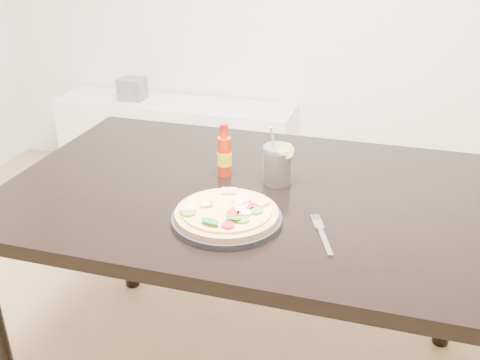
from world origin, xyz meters
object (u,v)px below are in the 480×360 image
(pizza, at_px, (227,212))
(media_console, at_px, (176,142))
(cola_cup, at_px, (277,165))
(plate, at_px, (227,219))
(hot_sauce_bottle, at_px, (224,155))
(fork, at_px, (322,233))
(dining_table, at_px, (252,213))

(pizza, height_order, media_console, pizza)
(cola_cup, bearing_deg, media_console, 123.56)
(pizza, bearing_deg, cola_cup, 74.74)
(plate, relative_size, hot_sauce_bottle, 1.73)
(pizza, bearing_deg, fork, 1.81)
(media_console, bearing_deg, pizza, -62.74)
(plate, bearing_deg, dining_table, 86.96)
(pizza, distance_m, hot_sauce_bottle, 0.28)
(plate, relative_size, media_console, 0.20)
(fork, bearing_deg, pizza, 161.47)
(dining_table, relative_size, hot_sauce_bottle, 8.66)
(cola_cup, distance_m, fork, 0.31)
(hot_sauce_bottle, distance_m, cola_cup, 0.16)
(media_console, bearing_deg, cola_cup, -56.44)
(dining_table, height_order, cola_cup, cola_cup)
(plate, xyz_separation_m, fork, (0.24, 0.01, -0.01))
(pizza, xyz_separation_m, fork, (0.24, 0.01, -0.02))
(media_console, bearing_deg, hot_sauce_bottle, -61.28)
(hot_sauce_bottle, distance_m, media_console, 1.67)
(dining_table, relative_size, pizza, 5.37)
(plate, bearing_deg, media_console, 117.26)
(pizza, xyz_separation_m, hot_sauce_bottle, (-0.09, 0.26, 0.04))
(dining_table, xyz_separation_m, media_console, (-0.86, 1.44, -0.42))
(pizza, distance_m, media_console, 1.92)
(cola_cup, bearing_deg, plate, -105.39)
(hot_sauce_bottle, bearing_deg, dining_table, -31.21)
(pizza, relative_size, hot_sauce_bottle, 1.61)
(plate, height_order, media_console, plate)
(plate, bearing_deg, fork, 1.67)
(dining_table, distance_m, plate, 0.22)
(plate, bearing_deg, hot_sauce_bottle, 108.97)
(plate, height_order, hot_sauce_bottle, hot_sauce_bottle)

